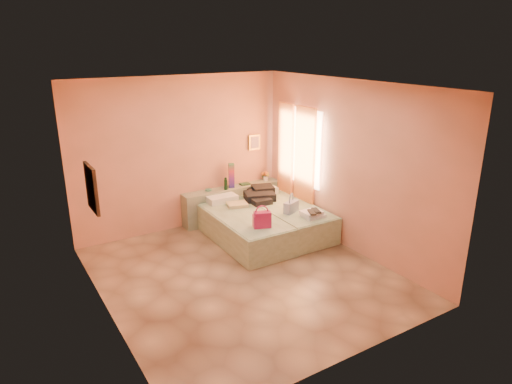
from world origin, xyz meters
TOP-DOWN VIEW (x-y plane):
  - ground at (0.00, 0.00)m, footprint 4.50×4.50m
  - room_walls at (0.21, 0.57)m, footprint 4.02×4.51m
  - headboard_ledge at (0.98, 2.10)m, footprint 2.05×0.30m
  - bed_left at (0.60, 1.05)m, footprint 0.94×2.02m
  - bed_right at (1.50, 1.05)m, footprint 0.94×2.02m
  - water_bottle at (0.79, 2.02)m, footprint 0.07×0.07m
  - rainbow_box at (0.96, 2.10)m, footprint 0.14×0.14m
  - small_dish at (0.48, 2.15)m, footprint 0.13×0.13m
  - green_book at (1.26, 2.11)m, footprint 0.19×0.14m
  - flower_vase at (1.76, 2.12)m, footprint 0.21×0.21m
  - magenta_handbag at (0.58, 0.42)m, footprint 0.32×0.24m
  - khaki_garment at (0.72, 1.48)m, footprint 0.42×0.37m
  - clothes_pile at (1.31, 1.57)m, footprint 0.70×0.70m
  - blue_handbag at (1.38, 0.71)m, footprint 0.33×0.24m
  - towel_stack at (1.57, 0.34)m, footprint 0.36×0.31m
  - sandal_pair at (1.55, 0.29)m, footprint 0.27×0.30m

SIDE VIEW (x-z plane):
  - ground at x=0.00m, z-range 0.00..0.00m
  - bed_left at x=0.60m, z-range 0.00..0.50m
  - bed_right at x=1.50m, z-range 0.00..0.50m
  - headboard_ledge at x=0.98m, z-range 0.00..0.65m
  - khaki_garment at x=0.72m, z-range 0.50..0.56m
  - towel_stack at x=1.57m, z-range 0.50..0.60m
  - clothes_pile at x=1.31m, z-range 0.50..0.68m
  - blue_handbag at x=1.38m, z-range 0.50..0.70m
  - sandal_pair at x=1.55m, z-range 0.60..0.63m
  - magenta_handbag at x=0.58m, z-range 0.50..0.76m
  - small_dish at x=0.48m, z-range 0.65..0.68m
  - green_book at x=1.26m, z-range 0.65..0.68m
  - water_bottle at x=0.79m, z-range 0.65..0.88m
  - flower_vase at x=1.76m, z-range 0.65..0.88m
  - rainbow_box at x=0.96m, z-range 0.65..1.12m
  - room_walls at x=0.21m, z-range 0.38..3.19m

